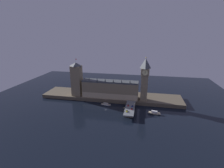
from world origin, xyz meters
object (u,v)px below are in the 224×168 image
Objects in this scene: pedestrian_mid_walk at (134,107)px; victoria_tower at (77,79)px; street_lamp_far at (127,100)px; car_southbound_trail at (132,106)px; car_northbound_trail at (127,111)px; street_lamp_mid at (135,105)px; boat_downstream at (154,113)px; car_southbound_lead at (132,109)px; boat_upstream at (106,104)px; street_lamp_near at (124,109)px; clock_tower at (145,78)px; pedestrian_near_rail at (125,109)px; pedestrian_far_rail at (126,104)px; car_northbound_lead at (128,105)px.

victoria_tower is at bearing 160.13° from pedestrian_mid_walk.
pedestrian_mid_walk is 18.75m from street_lamp_far.
car_northbound_trail is at bearing -109.16° from car_southbound_trail.
street_lamp_mid is 0.38× the size of boat_downstream.
car_southbound_lead is 1.14× the size of car_southbound_trail.
victoria_tower reaches higher than street_lamp_mid.
boat_upstream is (-30.29, -0.22, -9.61)m from street_lamp_far.
street_lamp_near is (-8.69, -17.95, 3.58)m from car_southbound_trail.
clock_tower reaches higher than street_lamp_near.
pedestrian_near_rail is 0.27× the size of street_lamp_near.
pedestrian_far_rail is 0.26× the size of street_lamp_mid.
car_southbound_lead is 5.83m from pedestrian_mid_walk.
car_southbound_trail is (5.53, -1.44, -0.02)m from car_northbound_lead.
car_southbound_trail is at bearing 90.00° from car_southbound_lead.
pedestrian_mid_walk is 0.10× the size of boat_downstream.
victoria_tower reaches higher than car_southbound_trail.
victoria_tower is 34.09× the size of pedestrian_far_rail.
pedestrian_far_rail is at bearing 168.02° from boat_downstream.
victoria_tower is 13.21× the size of car_southbound_lead.
car_southbound_lead is at bearing 26.19° from pedestrian_near_rail.
street_lamp_far is 0.44× the size of boat_upstream.
pedestrian_far_rail reaches higher than car_northbound_trail.
street_lamp_mid is at bearing 179.56° from boat_downstream.
car_southbound_lead is at bearing -26.40° from boat_upstream.
car_southbound_lead is 15.04m from pedestrian_far_rail.
clock_tower reaches higher than car_southbound_lead.
pedestrian_near_rail reaches higher than car_northbound_lead.
car_southbound_trail is 9.42m from pedestrian_far_rail.
car_southbound_lead is at bearing 48.66° from street_lamp_near.
car_northbound_lead is 13.87m from pedestrian_near_rail.
car_northbound_trail is 2.16× the size of pedestrian_near_rail.
car_northbound_lead is at bearing -16.37° from boat_upstream.
pedestrian_mid_walk is at bearing -19.87° from victoria_tower.
car_northbound_trail reaches higher than boat_upstream.
car_northbound_trail is 0.58× the size of street_lamp_near.
pedestrian_far_rail is at bearing 123.44° from car_southbound_lead.
victoria_tower is at bearing 160.05° from street_lamp_mid.
street_lamp_mid is 45.53m from boat_upstream.
boat_downstream is (28.97, -3.43, -5.59)m from car_southbound_trail.
car_northbound_lead is (84.53, -29.17, -24.40)m from victoria_tower.
car_northbound_lead is at bearing 120.14° from car_southbound_lead.
boat_upstream is (-33.45, 27.18, -6.00)m from car_northbound_trail.
street_lamp_near is at bearing -91.02° from pedestrian_far_rail.
street_lamp_far is at bearing 158.39° from boat_downstream.
car_northbound_lead is 10.42m from street_lamp_mid.
street_lamp_far reaches higher than car_southbound_trail.
boat_upstream is (-33.45, 9.83, -5.99)m from car_northbound_lead.
car_southbound_trail reaches higher than car_southbound_lead.
street_lamp_near is at bearing -30.83° from victoria_tower.
street_lamp_near is at bearing -131.34° from car_southbound_lead.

